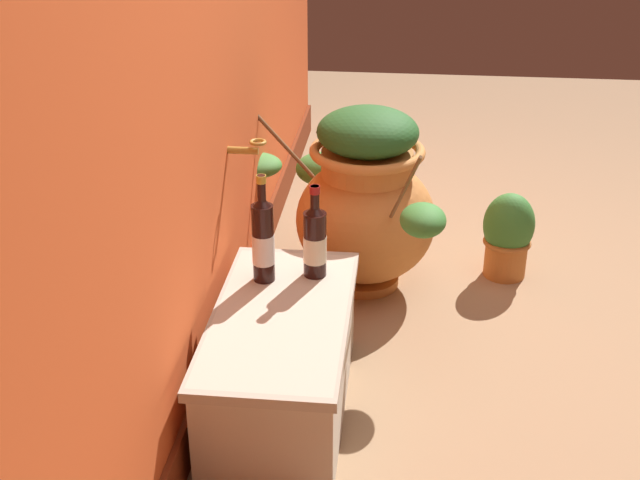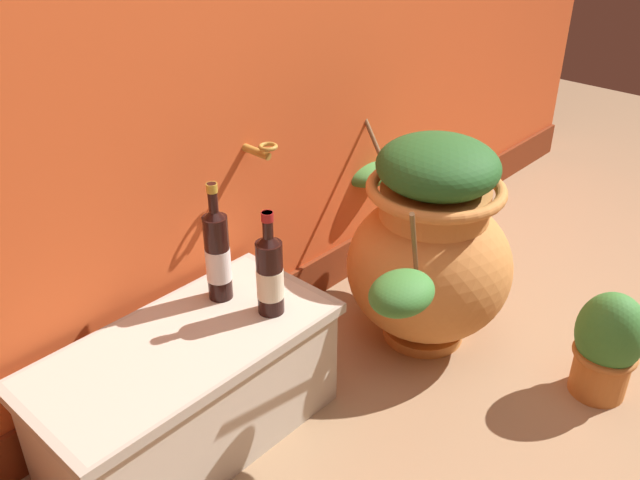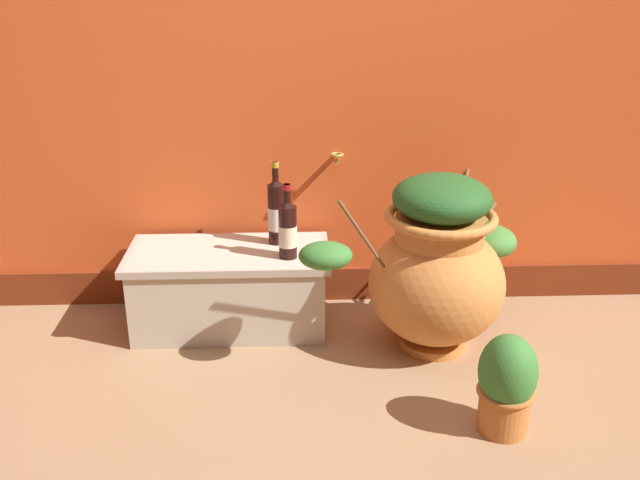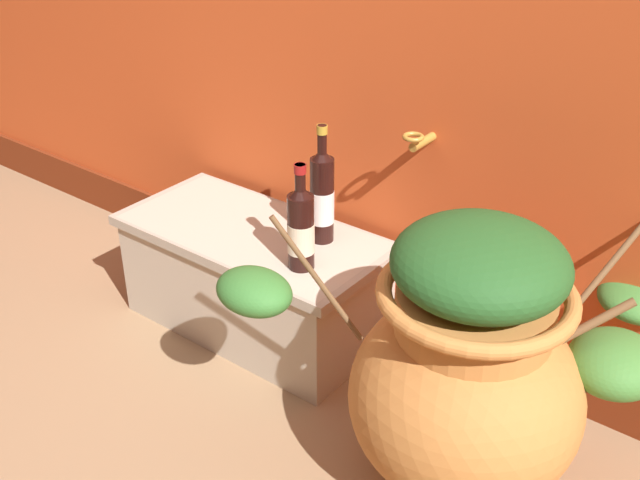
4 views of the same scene
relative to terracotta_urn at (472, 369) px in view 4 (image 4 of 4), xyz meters
The scene contains 4 objects.
terracotta_urn is the anchor object (origin of this frame).
stone_ledge 0.86m from the terracotta_urn, 167.12° to the left, with size 0.82×0.40×0.34m.
wine_bottle_left 0.60m from the terracotta_urn, 168.70° to the left, with size 0.07×0.07×0.30m.
wine_bottle_middle 0.70m from the terracotta_urn, 156.69° to the left, with size 0.07×0.07×0.35m.
Camera 4 is at (0.97, -0.60, 1.43)m, focal length 43.30 mm.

